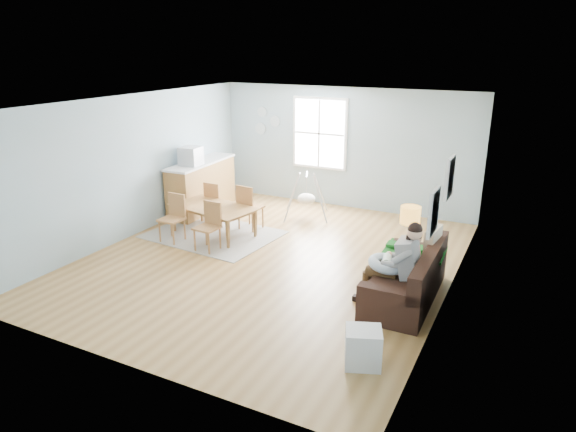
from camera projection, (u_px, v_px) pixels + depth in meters
The scene contains 22 objects.
room at pixel (269, 120), 8.21m from camera, with size 8.40×9.40×3.90m.
window at pixel (320, 133), 11.64m from camera, with size 1.32×0.08×1.62m.
pictures at pixel (442, 194), 6.23m from camera, with size 0.05×1.34×0.74m.
wall_plates at pixel (266, 121), 12.19m from camera, with size 0.67×0.02×0.66m.
sofa at pixel (409, 281), 7.50m from camera, with size 0.87×1.98×0.80m.
green_throw at pixel (415, 251), 8.02m from camera, with size 0.90×0.73×0.04m, color #166119.
beige_pillow at pixel (433, 243), 7.71m from camera, with size 0.14×0.49×0.49m, color #B8AC8C.
father at pixel (397, 261), 7.18m from camera, with size 0.91×0.42×1.30m.
nursing_pillow at pixel (387, 264), 7.26m from camera, with size 0.53×0.53×0.14m, color silver.
infant at pixel (387, 259), 7.27m from camera, with size 0.17×0.34×0.12m.
toddler at pixel (409, 251), 7.56m from camera, with size 0.51×0.25×0.79m.
floor_lamp at pixel (410, 223), 7.28m from camera, with size 0.28×0.28×1.41m.
storage_cube at pixel (362, 347), 5.96m from camera, with size 0.52×0.49×0.46m.
rug at pixel (213, 234), 10.14m from camera, with size 2.41×1.83×0.01m, color gray.
dining_table at pixel (213, 221), 10.05m from camera, with size 1.65×0.92×0.58m, color brown.
chair_sw at pixel (174, 215), 9.71m from camera, with size 0.42×0.42×0.90m.
chair_se at pixel (210, 223), 9.28m from camera, with size 0.43×0.43×0.89m.
chair_nw at pixel (215, 200), 10.68m from camera, with size 0.40×0.40×0.88m.
chair_ne at pixel (248, 205), 10.23m from camera, with size 0.47×0.47×0.94m.
counter at pixel (202, 186), 11.43m from camera, with size 0.70×2.05×1.13m.
monitor at pixel (191, 156), 10.85m from camera, with size 0.44×0.42×0.39m.
baby_swing at pixel (306, 198), 11.04m from camera, with size 1.22×1.23×0.95m.
Camera 1 is at (3.99, -7.25, 3.58)m, focal length 32.00 mm.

